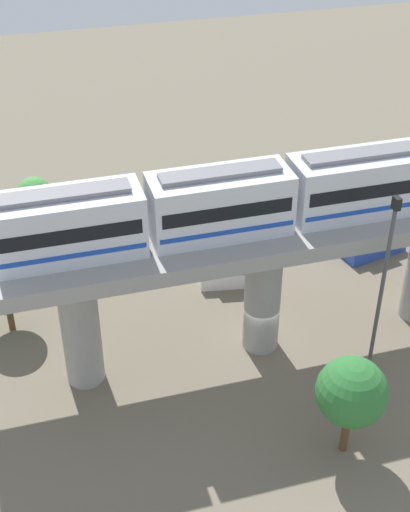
{
  "coord_description": "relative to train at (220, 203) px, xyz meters",
  "views": [
    {
      "loc": [
        -27.49,
        10.94,
        25.64
      ],
      "look_at": [
        2.5,
        2.37,
        4.54
      ],
      "focal_mm": 50.31,
      "sensor_mm": 36.0,
      "label": 1
    }
  ],
  "objects": [
    {
      "name": "ground_plane",
      "position": [
        0.0,
        -2.37,
        -9.1
      ],
      "size": [
        120.0,
        120.0,
        0.0
      ],
      "primitive_type": "plane",
      "color": "#706654"
    },
    {
      "name": "viaduct",
      "position": [
        0.0,
        -2.37,
        -3.37
      ],
      "size": [
        5.2,
        28.85,
        7.57
      ],
      "color": "#999691",
      "rests_on": "ground"
    },
    {
      "name": "train",
      "position": [
        0.0,
        0.0,
        0.0
      ],
      "size": [
        2.64,
        20.5,
        3.24
      ],
      "color": "silver",
      "rests_on": "viaduct"
    },
    {
      "name": "parked_car_white",
      "position": [
        5.9,
        -2.74,
        -8.36
      ],
      "size": [
        2.44,
        4.43,
        1.76
      ],
      "rotation": [
        0.0,
        0.0,
        -0.16
      ],
      "color": "white",
      "rests_on": "ground"
    },
    {
      "name": "parked_car_red",
      "position": [
        9.76,
        6.12,
        -8.36
      ],
      "size": [
        2.14,
        4.33,
        1.76
      ],
      "rotation": [
        0.0,
        0.0,
        0.08
      ],
      "color": "red",
      "rests_on": "ground"
    },
    {
      "name": "parked_car_blue",
      "position": [
        6.43,
        -12.21,
        -8.36
      ],
      "size": [
        2.61,
        4.48,
        1.76
      ],
      "rotation": [
        0.0,
        0.0,
        0.2
      ],
      "color": "#284CB7",
      "rests_on": "ground"
    },
    {
      "name": "tree_near_viaduct",
      "position": [
        4.99,
        10.42,
        -6.23
      ],
      "size": [
        3.06,
        3.06,
        4.41
      ],
      "color": "brown",
      "rests_on": "ground"
    },
    {
      "name": "tree_mid_lot",
      "position": [
        -7.9,
        -3.57,
        -5.53
      ],
      "size": [
        3.14,
        3.14,
        5.17
      ],
      "color": "brown",
      "rests_on": "ground"
    },
    {
      "name": "tree_far_corner",
      "position": [
        14.77,
        8.01,
        -6.3
      ],
      "size": [
        2.42,
        2.42,
        4.05
      ],
      "color": "brown",
      "rests_on": "ground"
    },
    {
      "name": "signal_post",
      "position": [
        -3.4,
        -7.11,
        -3.49
      ],
      "size": [
        0.44,
        0.28,
        10.17
      ],
      "color": "#4C4C51",
      "rests_on": "ground"
    }
  ]
}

